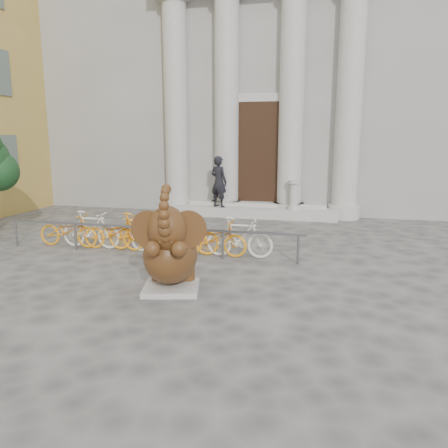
# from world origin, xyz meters

# --- Properties ---
(ground) EXTENTS (80.00, 80.00, 0.00)m
(ground) POSITION_xyz_m (0.00, 0.00, 0.00)
(ground) COLOR #474442
(ground) RESTS_ON ground
(classical_building) EXTENTS (22.00, 10.70, 12.00)m
(classical_building) POSITION_xyz_m (0.00, 14.93, 5.98)
(classical_building) COLOR gray
(classical_building) RESTS_ON ground
(entrance_steps) EXTENTS (6.00, 1.20, 0.36)m
(entrance_steps) POSITION_xyz_m (0.00, 9.40, 0.18)
(entrance_steps) COLOR #A8A59E
(entrance_steps) RESTS_ON ground
(elephant_statue) EXTENTS (1.36, 1.64, 2.09)m
(elephant_statue) POSITION_xyz_m (-0.23, 0.98, 0.76)
(elephant_statue) COLOR #A8A59E
(elephant_statue) RESTS_ON ground
(bike_rack) EXTENTS (8.00, 0.53, 1.00)m
(bike_rack) POSITION_xyz_m (-1.80, 3.65, 0.50)
(bike_rack) COLOR slate
(bike_rack) RESTS_ON ground
(pedestrian) EXTENTS (0.81, 0.69, 1.88)m
(pedestrian) POSITION_xyz_m (-1.32, 9.05, 1.30)
(pedestrian) COLOR black
(pedestrian) RESTS_ON entrance_steps
(balustrade_post) EXTENTS (0.43, 0.43, 1.05)m
(balustrade_post) POSITION_xyz_m (1.43, 9.10, 0.84)
(balustrade_post) COLOR #A8A59E
(balustrade_post) RESTS_ON entrance_steps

